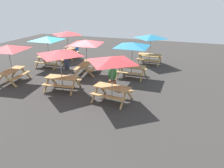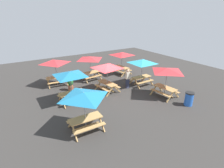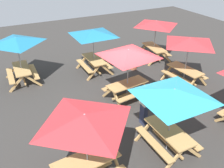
{
  "view_description": "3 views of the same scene",
  "coord_description": "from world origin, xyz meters",
  "px_view_note": "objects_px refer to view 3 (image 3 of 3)",
  "views": [
    {
      "loc": [
        -6.43,
        13.17,
        4.83
      ],
      "look_at": [
        -3.07,
        3.72,
        0.9
      ],
      "focal_mm": 35.0,
      "sensor_mm": 36.0,
      "label": 1
    },
    {
      "loc": [
        -6.69,
        -11.27,
        6.06
      ],
      "look_at": [
        0.02,
        -0.6,
        0.9
      ],
      "focal_mm": 28.0,
      "sensor_mm": 36.0,
      "label": 2
    },
    {
      "loc": [
        8.06,
        -4.68,
        5.91
      ],
      "look_at": [
        0.02,
        -0.6,
        0.9
      ],
      "focal_mm": 40.0,
      "sensor_mm": 36.0,
      "label": 3
    }
  ],
  "objects_px": {
    "picnic_table_4": "(189,44)",
    "picnic_table_5": "(85,124)",
    "picnic_table_3": "(17,44)",
    "picnic_table_6": "(93,36)",
    "person_standing": "(144,104)",
    "picnic_table_2": "(156,26)",
    "potted_plant_0": "(133,58)",
    "picnic_table_0": "(128,57)",
    "picnic_table_1": "(173,98)"
  },
  "relations": [
    {
      "from": "picnic_table_4",
      "to": "picnic_table_5",
      "type": "xyz_separation_m",
      "value": [
        3.28,
        -6.35,
        0.0
      ]
    },
    {
      "from": "picnic_table_4",
      "to": "picnic_table_3",
      "type": "bearing_deg",
      "value": -123.71
    },
    {
      "from": "picnic_table_6",
      "to": "person_standing",
      "type": "height_order",
      "value": "picnic_table_6"
    },
    {
      "from": "picnic_table_5",
      "to": "person_standing",
      "type": "relative_size",
      "value": 1.4
    },
    {
      "from": "picnic_table_2",
      "to": "picnic_table_6",
      "type": "bearing_deg",
      "value": -83.4
    },
    {
      "from": "picnic_table_2",
      "to": "picnic_table_3",
      "type": "bearing_deg",
      "value": -87.49
    },
    {
      "from": "potted_plant_0",
      "to": "person_standing",
      "type": "height_order",
      "value": "person_standing"
    },
    {
      "from": "picnic_table_6",
      "to": "picnic_table_2",
      "type": "bearing_deg",
      "value": 89.82
    },
    {
      "from": "picnic_table_0",
      "to": "potted_plant_0",
      "type": "bearing_deg",
      "value": 46.72
    },
    {
      "from": "picnic_table_3",
      "to": "picnic_table_5",
      "type": "xyz_separation_m",
      "value": [
        6.93,
        0.64,
        0.0
      ]
    },
    {
      "from": "picnic_table_3",
      "to": "picnic_table_0",
      "type": "bearing_deg",
      "value": 47.98
    },
    {
      "from": "picnic_table_5",
      "to": "person_standing",
      "type": "xyz_separation_m",
      "value": [
        -1.47,
        2.82,
        -1.1
      ]
    },
    {
      "from": "picnic_table_2",
      "to": "picnic_table_4",
      "type": "height_order",
      "value": "same"
    },
    {
      "from": "picnic_table_0",
      "to": "picnic_table_1",
      "type": "bearing_deg",
      "value": -103.96
    },
    {
      "from": "picnic_table_0",
      "to": "picnic_table_1",
      "type": "relative_size",
      "value": 0.99
    },
    {
      "from": "picnic_table_1",
      "to": "person_standing",
      "type": "bearing_deg",
      "value": 178.01
    },
    {
      "from": "picnic_table_3",
      "to": "person_standing",
      "type": "xyz_separation_m",
      "value": [
        5.46,
        3.46,
        -1.1
      ]
    },
    {
      "from": "picnic_table_1",
      "to": "picnic_table_5",
      "type": "distance_m",
      "value": 2.78
    },
    {
      "from": "person_standing",
      "to": "picnic_table_1",
      "type": "bearing_deg",
      "value": 178.41
    },
    {
      "from": "picnic_table_0",
      "to": "picnic_table_5",
      "type": "xyz_separation_m",
      "value": [
        3.28,
        -3.16,
        0.0
      ]
    },
    {
      "from": "potted_plant_0",
      "to": "picnic_table_5",
      "type": "bearing_deg",
      "value": -40.7
    },
    {
      "from": "picnic_table_2",
      "to": "potted_plant_0",
      "type": "relative_size",
      "value": 1.91
    },
    {
      "from": "picnic_table_1",
      "to": "picnic_table_5",
      "type": "xyz_separation_m",
      "value": [
        -0.02,
        -2.78,
        0.0
      ]
    },
    {
      "from": "picnic_table_3",
      "to": "picnic_table_5",
      "type": "bearing_deg",
      "value": 7.02
    },
    {
      "from": "picnic_table_2",
      "to": "picnic_table_3",
      "type": "height_order",
      "value": "same"
    },
    {
      "from": "picnic_table_1",
      "to": "picnic_table_6",
      "type": "relative_size",
      "value": 1.0
    },
    {
      "from": "picnic_table_5",
      "to": "potted_plant_0",
      "type": "distance_m",
      "value": 7.75
    },
    {
      "from": "picnic_table_0",
      "to": "picnic_table_5",
      "type": "relative_size",
      "value": 1.2
    },
    {
      "from": "picnic_table_4",
      "to": "potted_plant_0",
      "type": "xyz_separation_m",
      "value": [
        -2.51,
        -1.37,
        -1.35
      ]
    },
    {
      "from": "picnic_table_2",
      "to": "picnic_table_4",
      "type": "relative_size",
      "value": 1.0
    },
    {
      "from": "potted_plant_0",
      "to": "picnic_table_3",
      "type": "bearing_deg",
      "value": -101.51
    },
    {
      "from": "picnic_table_4",
      "to": "potted_plant_0",
      "type": "bearing_deg",
      "value": -157.44
    },
    {
      "from": "potted_plant_0",
      "to": "person_standing",
      "type": "distance_m",
      "value": 4.83
    },
    {
      "from": "picnic_table_6",
      "to": "person_standing",
      "type": "relative_size",
      "value": 1.69
    },
    {
      "from": "picnic_table_0",
      "to": "person_standing",
      "type": "bearing_deg",
      "value": -107.96
    },
    {
      "from": "picnic_table_1",
      "to": "picnic_table_4",
      "type": "relative_size",
      "value": 1.21
    },
    {
      "from": "picnic_table_5",
      "to": "potted_plant_0",
      "type": "height_order",
      "value": "picnic_table_5"
    },
    {
      "from": "picnic_table_1",
      "to": "person_standing",
      "type": "height_order",
      "value": "picnic_table_1"
    },
    {
      "from": "picnic_table_0",
      "to": "picnic_table_1",
      "type": "xyz_separation_m",
      "value": [
        3.31,
        -0.38,
        0.0
      ]
    },
    {
      "from": "picnic_table_2",
      "to": "picnic_table_4",
      "type": "bearing_deg",
      "value": -0.75
    },
    {
      "from": "picnic_table_3",
      "to": "picnic_table_4",
      "type": "relative_size",
      "value": 1.0
    },
    {
      "from": "picnic_table_4",
      "to": "person_standing",
      "type": "distance_m",
      "value": 4.11
    },
    {
      "from": "picnic_table_3",
      "to": "potted_plant_0",
      "type": "xyz_separation_m",
      "value": [
        1.14,
        5.61,
        -1.35
      ]
    },
    {
      "from": "picnic_table_5",
      "to": "person_standing",
      "type": "bearing_deg",
      "value": 22.41
    },
    {
      "from": "picnic_table_4",
      "to": "picnic_table_5",
      "type": "distance_m",
      "value": 7.14
    },
    {
      "from": "picnic_table_1",
      "to": "picnic_table_4",
      "type": "distance_m",
      "value": 4.86
    },
    {
      "from": "picnic_table_2",
      "to": "picnic_table_3",
      "type": "relative_size",
      "value": 1.0
    },
    {
      "from": "picnic_table_1",
      "to": "picnic_table_2",
      "type": "distance_m",
      "value": 7.54
    },
    {
      "from": "picnic_table_3",
      "to": "potted_plant_0",
      "type": "relative_size",
      "value": 1.91
    },
    {
      "from": "picnic_table_5",
      "to": "picnic_table_3",
      "type": "bearing_deg",
      "value": 90.13
    }
  ]
}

